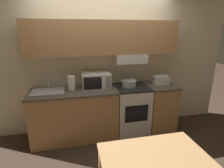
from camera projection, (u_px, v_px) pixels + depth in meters
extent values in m
plane|color=#3D2D23|center=(104.00, 125.00, 3.65)|extent=(16.00, 16.00, 0.00)
cube|color=beige|center=(103.00, 64.00, 3.30)|extent=(5.01, 0.05, 2.55)
cube|color=tan|center=(104.00, 38.00, 2.98)|extent=(2.61, 0.32, 0.57)
cube|color=white|center=(130.00, 58.00, 3.19)|extent=(0.57, 0.34, 0.16)
cube|color=tan|center=(75.00, 115.00, 3.12)|extent=(1.46, 0.61, 0.87)
cube|color=brown|center=(74.00, 91.00, 2.99)|extent=(1.48, 0.63, 0.04)
cube|color=tan|center=(159.00, 107.00, 3.45)|extent=(0.51, 0.61, 0.87)
cube|color=brown|center=(160.00, 85.00, 3.32)|extent=(0.53, 0.63, 0.04)
cube|color=white|center=(131.00, 110.00, 3.34)|extent=(0.60, 0.60, 0.88)
cube|color=black|center=(132.00, 87.00, 3.20)|extent=(0.60, 0.60, 0.03)
cube|color=black|center=(137.00, 114.00, 3.03)|extent=(0.42, 0.01, 0.31)
cylinder|color=black|center=(127.00, 89.00, 3.06)|extent=(0.08, 0.08, 0.01)
cylinder|color=black|center=(141.00, 88.00, 3.12)|extent=(0.08, 0.08, 0.01)
cylinder|color=black|center=(123.00, 85.00, 3.29)|extent=(0.08, 0.08, 0.01)
cylinder|color=black|center=(136.00, 84.00, 3.34)|extent=(0.08, 0.08, 0.01)
cylinder|color=#B7BABF|center=(129.00, 83.00, 3.19)|extent=(0.26, 0.26, 0.12)
torus|color=#B7BABF|center=(129.00, 80.00, 3.17)|extent=(0.27, 0.27, 0.01)
cylinder|color=#B7BABF|center=(121.00, 82.00, 3.15)|extent=(0.05, 0.01, 0.01)
cylinder|color=#B7BABF|center=(137.00, 81.00, 3.21)|extent=(0.05, 0.01, 0.01)
cube|color=white|center=(96.00, 80.00, 3.12)|extent=(0.49, 0.38, 0.27)
cube|color=black|center=(93.00, 83.00, 2.93)|extent=(0.30, 0.01, 0.21)
cube|color=gray|center=(108.00, 82.00, 2.98)|extent=(0.09, 0.01, 0.21)
cube|color=white|center=(161.00, 80.00, 3.32)|extent=(0.28, 0.17, 0.16)
cube|color=black|center=(154.00, 79.00, 3.28)|extent=(0.01, 0.02, 0.02)
cube|color=black|center=(156.00, 76.00, 3.28)|extent=(0.04, 0.12, 0.01)
cube|color=black|center=(160.00, 76.00, 3.29)|extent=(0.04, 0.12, 0.01)
cube|color=black|center=(163.00, 76.00, 3.30)|extent=(0.04, 0.12, 0.01)
cube|color=black|center=(166.00, 76.00, 3.32)|extent=(0.04, 0.12, 0.01)
cube|color=#B7BABF|center=(48.00, 92.00, 2.89)|extent=(0.53, 0.39, 0.02)
cube|color=#4C4F54|center=(48.00, 92.00, 2.88)|extent=(0.45, 0.29, 0.01)
cylinder|color=#B7BABF|center=(48.00, 83.00, 3.00)|extent=(0.02, 0.02, 0.18)
cylinder|color=#B7BABF|center=(47.00, 79.00, 2.92)|extent=(0.02, 0.12, 0.02)
cylinder|color=black|center=(72.00, 90.00, 2.98)|extent=(0.13, 0.13, 0.01)
cylinder|color=white|center=(71.00, 83.00, 2.94)|extent=(0.12, 0.12, 0.25)
cube|color=tan|center=(159.00, 165.00, 1.53)|extent=(0.99, 0.80, 0.04)
cube|color=tan|center=(178.00, 164.00, 2.08)|extent=(0.06, 0.06, 0.74)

